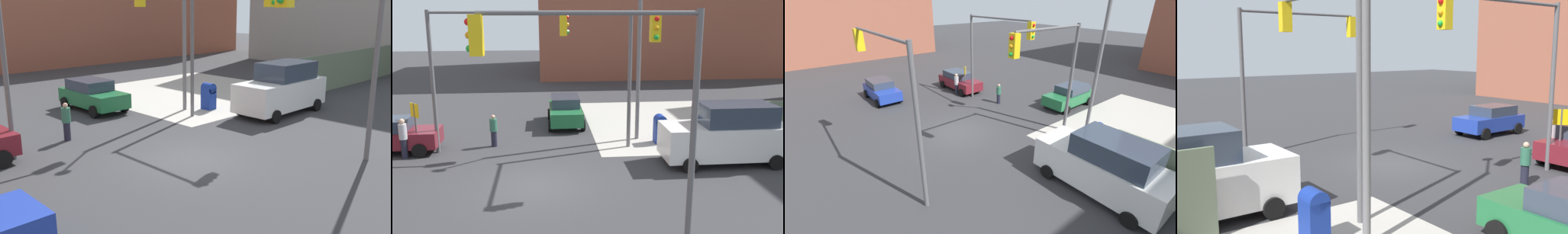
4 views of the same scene
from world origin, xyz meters
The scene contains 13 objects.
ground_plane centered at (0.00, 0.00, 0.00)m, with size 120.00×120.00×0.00m, color #333335.
traffic_signal_nw_corner centered at (-2.07, 4.50, 4.68)m, with size 6.27×0.36×6.50m.
traffic_signal_se_corner centered at (2.20, -4.50, 4.66)m, with size 5.98×0.36×6.50m.
traffic_signal_ne_corner centered at (4.50, 2.68, 4.59)m, with size 0.36×4.84×6.50m.
street_lamp_corner centered at (4.91, 5.57, 4.70)m, with size 2.28×1.74×8.00m.
warning_sign_two_way centered at (-5.40, 4.44, 1.64)m, with size 0.48×0.48×2.40m.
mailbox_blue centered at (6.20, 5.00, 0.76)m, with size 0.56×0.64×1.43m.
sedan_blue centered at (-8.55, -1.65, 0.84)m, with size 4.05×2.02×1.62m.
coupe_green centered at (1.67, 9.16, 0.84)m, with size 2.02×4.23×1.62m.
hatchback_maroon centered at (-6.77, 4.73, 0.84)m, with size 4.43×2.02×1.62m.
van_white_delivery centered at (8.29, 1.80, 1.28)m, with size 5.40×2.32×2.62m.
pedestrian_crossing centered at (-2.00, 5.20, 0.82)m, with size 0.36×0.36×1.59m.
pedestrian_waiting centered at (-5.80, 3.80, 0.96)m, with size 0.36×0.36×1.82m.
Camera 3 is at (12.19, -7.82, 7.67)m, focal length 24.00 mm.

